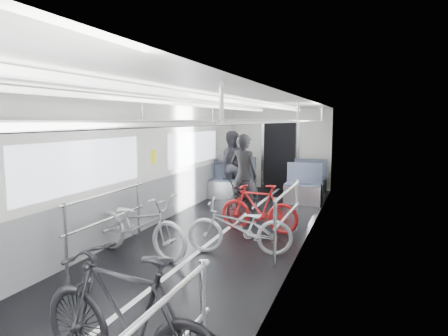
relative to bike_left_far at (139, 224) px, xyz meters
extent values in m
cube|color=black|center=(0.79, -0.32, -0.48)|extent=(3.00, 14.00, 0.01)
cube|color=white|center=(0.79, -0.32, 1.92)|extent=(3.00, 14.00, 0.02)
cube|color=silver|center=(-0.71, -0.32, 0.72)|extent=(0.02, 14.00, 2.40)
cube|color=silver|center=(2.29, -0.32, 0.72)|extent=(0.02, 14.00, 2.40)
cube|color=silver|center=(0.79, 6.68, 0.72)|extent=(3.00, 0.02, 2.40)
cube|color=white|center=(0.79, -0.32, -0.48)|extent=(0.08, 13.80, 0.01)
cube|color=slate|center=(-0.68, -0.32, -0.03)|extent=(0.01, 13.90, 0.90)
cube|color=slate|center=(2.26, -0.32, -0.03)|extent=(0.01, 13.90, 0.90)
cube|color=white|center=(-0.68, -0.32, 0.92)|extent=(0.01, 10.80, 0.75)
cube|color=white|center=(2.26, -0.32, 0.92)|extent=(0.01, 10.80, 0.75)
cube|color=white|center=(0.24, -0.32, 1.86)|extent=(0.14, 13.40, 0.05)
cube|color=white|center=(1.34, -0.32, 1.86)|extent=(0.14, 13.40, 0.05)
cube|color=black|center=(0.79, 6.62, 0.52)|extent=(0.95, 0.10, 2.00)
imported|color=#A0A0A4|center=(0.00, 0.00, 0.00)|extent=(1.94, 1.01, 0.97)
imported|color=black|center=(1.58, -2.70, 0.07)|extent=(1.92, 0.83, 1.11)
imported|color=#B6B6BB|center=(1.44, 0.57, -0.06)|extent=(1.71, 0.91, 0.86)
imported|color=red|center=(1.40, 1.87, -0.04)|extent=(1.51, 0.50, 0.89)
imported|color=black|center=(0.84, 2.84, -0.03)|extent=(0.73, 1.76, 0.90)
imported|color=black|center=(0.79, 2.94, 0.40)|extent=(0.73, 0.57, 1.78)
imported|color=#27252C|center=(-0.18, 4.90, 0.40)|extent=(1.03, 0.91, 1.77)
camera|label=1|loc=(3.22, -5.15, 1.59)|focal=32.00mm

